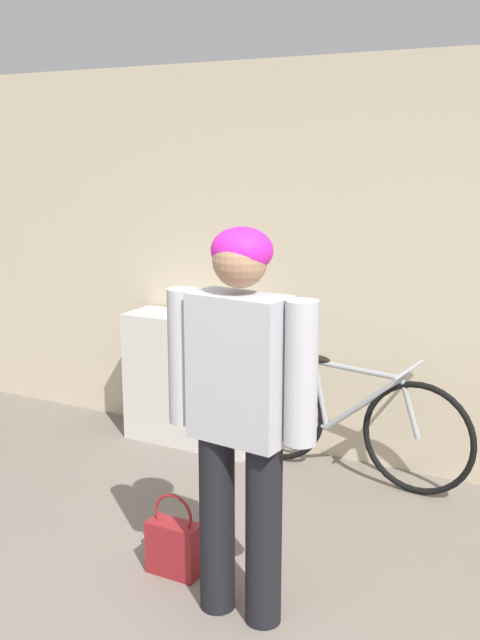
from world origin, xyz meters
TOP-DOWN VIEW (x-y plane):
  - wall_back at (0.00, 2.92)m, footprint 8.00×0.07m
  - side_shelf at (-1.58, 2.69)m, footprint 0.96×0.36m
  - person at (-0.35, 1.03)m, footprint 0.68×0.26m
  - bicycle at (-0.45, 2.64)m, footprint 1.67×0.46m
  - banana at (-1.40, 2.73)m, footprint 0.31×0.08m
  - handbag at (-0.78, 1.17)m, footprint 0.26×0.12m

SIDE VIEW (x-z plane):
  - handbag at x=-0.78m, z-range -0.06..0.36m
  - bicycle at x=-0.45m, z-range -0.01..0.77m
  - side_shelf at x=-1.58m, z-range 0.00..0.91m
  - banana at x=-1.40m, z-range 0.91..0.95m
  - person at x=-0.35m, z-range 0.14..1.87m
  - wall_back at x=0.00m, z-range 0.00..2.60m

